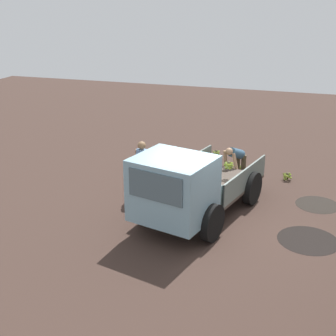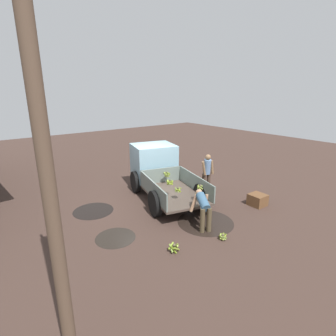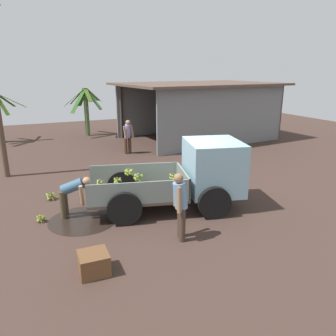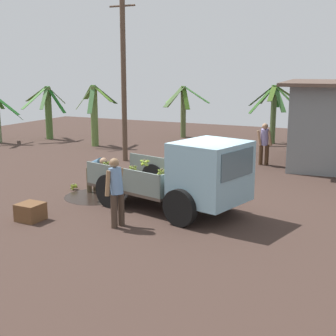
{
  "view_description": "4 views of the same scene",
  "coord_description": "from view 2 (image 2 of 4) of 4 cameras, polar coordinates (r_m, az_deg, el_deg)",
  "views": [
    {
      "loc": [
        10.13,
        2.35,
        5.43
      ],
      "look_at": [
        -0.79,
        -1.1,
        1.14
      ],
      "focal_mm": 50.0,
      "sensor_mm": 36.0,
      "label": 1
    },
    {
      "loc": [
        -8.55,
        5.66,
        4.19
      ],
      "look_at": [
        -0.72,
        -0.33,
        1.24
      ],
      "focal_mm": 28.0,
      "sensor_mm": 36.0,
      "label": 2
    },
    {
      "loc": [
        -4.35,
        -8.3,
        3.89
      ],
      "look_at": [
        -0.38,
        0.53,
        0.97
      ],
      "focal_mm": 35.0,
      "sensor_mm": 36.0,
      "label": 3
    },
    {
      "loc": [
        4.4,
        -11.08,
        3.72
      ],
      "look_at": [
        -0.74,
        -0.18,
        1.1
      ],
      "focal_mm": 50.0,
      "sensor_mm": 36.0,
      "label": 4
    }
  ],
  "objects": [
    {
      "name": "ground",
      "position": [
        11.07,
        -3.64,
        -5.62
      ],
      "size": [
        36.0,
        36.0,
        0.0
      ],
      "primitive_type": "plane",
      "color": "#3E2C25"
    },
    {
      "name": "mud_patch_2",
      "position": [
        8.14,
        -11.37,
        -14.65
      ],
      "size": [
        1.18,
        1.18,
        0.01
      ],
      "primitive_type": "cylinder",
      "color": "black",
      "rests_on": "ground"
    },
    {
      "name": "person_foreground_visitor",
      "position": [
        11.11,
        8.49,
        -0.69
      ],
      "size": [
        0.43,
        0.6,
        1.65
      ],
      "rotation": [
        0.0,
        0.0,
        2.86
      ],
      "color": "#413126",
      "rests_on": "ground"
    },
    {
      "name": "banana_bunch_on_ground_1",
      "position": [
        7.33,
        1.28,
        -16.88
      ],
      "size": [
        0.29,
        0.31,
        0.25
      ],
      "color": "brown",
      "rests_on": "ground"
    },
    {
      "name": "wooden_crate_0",
      "position": [
        10.48,
        18.9,
        -6.58
      ],
      "size": [
        0.59,
        0.59,
        0.43
      ],
      "primitive_type": "cube",
      "rotation": [
        0.0,
        0.0,
        3.11
      ],
      "color": "brown",
      "rests_on": "ground"
    },
    {
      "name": "person_worker_loading",
      "position": [
        8.26,
        7.65,
        -8.4
      ],
      "size": [
        0.87,
        0.7,
        1.14
      ],
      "rotation": [
        0.0,
        0.0,
        -0.42
      ],
      "color": "#4C3F2A",
      "rests_on": "ground"
    },
    {
      "name": "mud_patch_0",
      "position": [
        8.9,
        8.16,
        -11.58
      ],
      "size": [
        1.85,
        1.85,
        0.01
      ],
      "primitive_type": "cylinder",
      "color": "black",
      "rests_on": "ground"
    },
    {
      "name": "banana_bunch_on_ground_0",
      "position": [
        8.01,
        11.85,
        -14.35
      ],
      "size": [
        0.24,
        0.25,
        0.2
      ],
      "color": "brown",
      "rests_on": "ground"
    },
    {
      "name": "cargo_truck",
      "position": [
        11.08,
        -2.36,
        0.05
      ],
      "size": [
        4.63,
        2.81,
        1.94
      ],
      "rotation": [
        0.0,
        0.0,
        -0.25
      ],
      "color": "#4B3E35",
      "rests_on": "ground"
    },
    {
      "name": "mud_patch_1",
      "position": [
        9.94,
        -15.95,
        -8.95
      ],
      "size": [
        1.43,
        1.43,
        0.01
      ],
      "primitive_type": "cylinder",
      "color": "black",
      "rests_on": "ground"
    },
    {
      "name": "utility_pole",
      "position": [
        3.66,
        -25.1,
        0.38
      ],
      "size": [
        1.1,
        0.2,
        6.41
      ],
      "color": "brown",
      "rests_on": "ground"
    }
  ]
}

